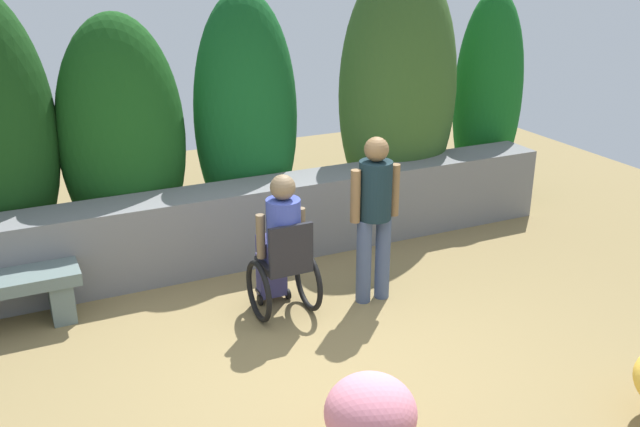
% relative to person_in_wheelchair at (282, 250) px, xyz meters
% --- Properties ---
extents(ground_plane, '(13.04, 13.04, 0.00)m').
position_rel_person_in_wheelchair_xyz_m(ground_plane, '(-0.08, -0.94, -0.62)').
color(ground_plane, olive).
extents(stone_retaining_wall, '(7.51, 0.53, 0.82)m').
position_rel_person_in_wheelchair_xyz_m(stone_retaining_wall, '(-0.08, 1.22, -0.21)').
color(stone_retaining_wall, slate).
rests_on(stone_retaining_wall, ground).
extents(hedge_backdrop, '(7.91, 1.29, 3.04)m').
position_rel_person_in_wheelchair_xyz_m(hedge_backdrop, '(-0.23, 1.86, 0.76)').
color(hedge_backdrop, '#366A29').
rests_on(hedge_backdrop, ground).
extents(person_in_wheelchair, '(0.53, 0.66, 1.33)m').
position_rel_person_in_wheelchair_xyz_m(person_in_wheelchair, '(0.00, 0.00, 0.00)').
color(person_in_wheelchair, black).
rests_on(person_in_wheelchair, ground).
extents(person_standing_companion, '(0.49, 0.30, 1.58)m').
position_rel_person_in_wheelchair_xyz_m(person_standing_companion, '(0.86, -0.12, 0.28)').
color(person_standing_companion, '#425171').
rests_on(person_standing_companion, ground).
extents(flower_pot_purple_near, '(0.59, 0.59, 0.64)m').
position_rel_person_in_wheelchair_xyz_m(flower_pot_purple_near, '(-0.27, -2.11, -0.28)').
color(flower_pot_purple_near, '#BC6735').
rests_on(flower_pot_purple_near, ground).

